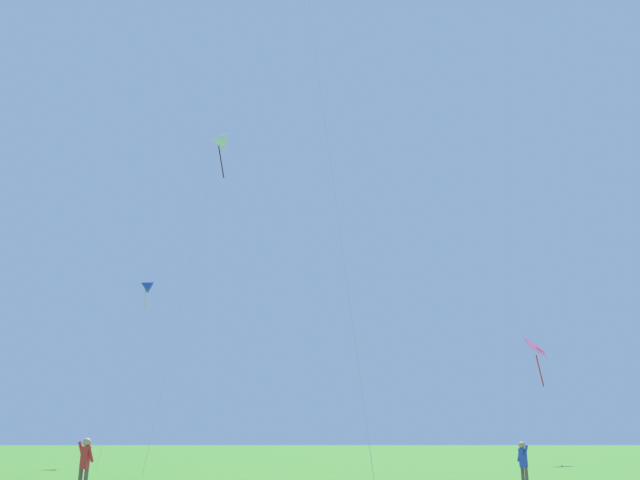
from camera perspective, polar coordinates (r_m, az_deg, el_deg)
kite_red_high at (r=34.37m, az=-1.05°, el=20.68°), size 2.64×11.26×26.24m
kite_white_distant at (r=42.68m, az=-9.21°, el=8.98°), size 1.85×8.69×21.32m
kite_blue_delta at (r=48.53m, az=-15.62°, el=-4.01°), size 1.29×9.58×13.19m
kite_pink_low at (r=49.57m, az=19.31°, el=-9.86°), size 4.03×12.06×8.93m
person_near_tree at (r=19.53m, az=-20.68°, el=-18.46°), size 0.52×0.22×1.62m
person_foreground_watcher at (r=21.81m, az=18.08°, el=-18.69°), size 0.29×0.46×1.51m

